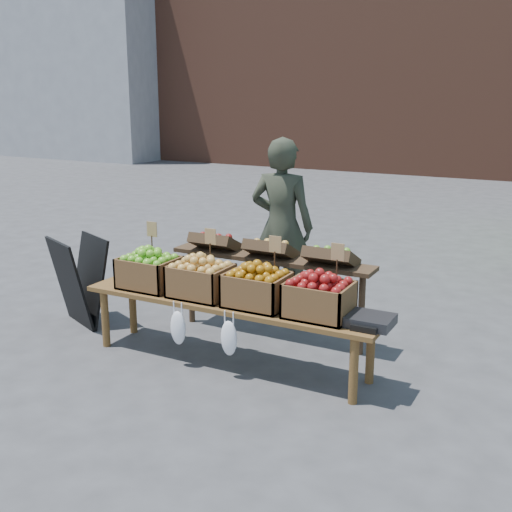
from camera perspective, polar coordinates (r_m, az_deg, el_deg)
The scene contains 11 objects.
ground at distance 5.99m, azimuth -4.36°, elevation -8.15°, with size 80.00×80.00×0.00m, color #414143.
grey_building at distance 24.52m, azimuth -16.70°, elevation 16.80°, with size 8.00×3.00×7.00m, color gray.
vendor at distance 6.70m, azimuth 2.30°, elevation 2.65°, with size 0.67×0.44×1.85m, color #2D3224.
chalkboard_sign at distance 6.66m, azimuth -15.41°, elevation -2.16°, with size 0.60×0.33×0.91m, color black, non-canonical shape.
back_table at distance 6.06m, azimuth 1.31°, elevation -2.60°, with size 2.10×0.44×1.04m, color #3A2819, non-canonical shape.
display_bench at distance 5.56m, azimuth -2.43°, elevation -6.80°, with size 2.70×0.56×0.57m, color brown, non-canonical shape.
crate_golden_apples at distance 5.86m, azimuth -9.46°, elevation -1.46°, with size 0.50×0.40×0.28m, color #308C10, non-canonical shape.
crate_russet_pears at distance 5.56m, azimuth -4.93°, elevation -2.21°, with size 0.50×0.40×0.28m, color #D2CA46, non-canonical shape.
crate_red_apples at distance 5.29m, azimuth 0.10°, elevation -3.03°, with size 0.50×0.40×0.28m, color #A46C0F, non-canonical shape.
crate_green_apples at distance 5.07m, azimuth 5.62°, elevation -3.89°, with size 0.50×0.40×0.28m, color maroon, non-canonical shape.
weighing_scale at distance 4.97m, azimuth 10.14°, elevation -5.67°, with size 0.34×0.30×0.08m, color black.
Camera 1 is at (2.97, -4.66, 2.31)m, focal length 45.00 mm.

